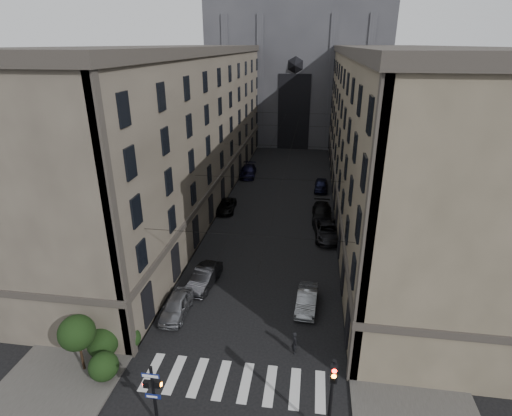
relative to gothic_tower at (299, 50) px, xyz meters
The scene contains 19 objects.
sidewalk_left 44.07m from the gothic_tower, 105.08° to the right, with size 7.00×80.00×0.15m, color #383533.
sidewalk_right 44.07m from the gothic_tower, 74.92° to the right, with size 7.00×80.00×0.15m, color #383533.
zebra_crossing 72.18m from the gothic_tower, 90.00° to the right, with size 11.00×3.20×0.01m, color beige.
building_left 42.07m from the gothic_tower, 109.04° to the right, with size 13.60×60.60×18.85m.
building_right 42.07m from the gothic_tower, 70.96° to the right, with size 13.60×60.60×18.85m.
gothic_tower is the anchor object (origin of this frame).
pedestrian_signal_left 75.15m from the gothic_tower, 92.74° to the right, with size 1.02×0.38×4.00m.
traffic_light_right 74.67m from the gothic_tower, 85.62° to the right, with size 0.34×0.50×5.20m.
shrub_cluster 72.29m from the gothic_tower, 97.11° to the right, with size 3.90×4.40×3.90m.
tram_wires 40.72m from the gothic_tower, 90.00° to the right, with size 14.00×60.00×0.43m.
car_left_near 66.61m from the gothic_tower, 94.96° to the right, with size 1.76×4.37×1.49m, color gray.
car_left_midnear 62.58m from the gothic_tower, 94.29° to the right, with size 1.67×4.78×1.58m, color black.
car_left_midfar 47.31m from the gothic_tower, 98.08° to the right, with size 2.17×4.70×1.31m, color black.
car_left_far 34.59m from the gothic_tower, 101.04° to the right, with size 2.30×5.65×1.64m, color black.
car_right_near 64.32m from the gothic_tower, 86.12° to the right, with size 1.50×4.32×1.42m, color slate.
car_right_midnear 52.54m from the gothic_tower, 83.11° to the right, with size 2.64×5.72×1.59m, color black.
car_right_midfar 47.93m from the gothic_tower, 83.02° to the right, with size 2.26×5.55×1.61m, color black.
car_right_far 38.87m from the gothic_tower, 81.09° to the right, with size 1.81×4.51×1.54m, color black.
pedestrian 69.16m from the gothic_tower, 86.98° to the right, with size 0.61×0.40×1.66m, color black.
Camera 1 is at (4.04, -13.11, 19.13)m, focal length 28.00 mm.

